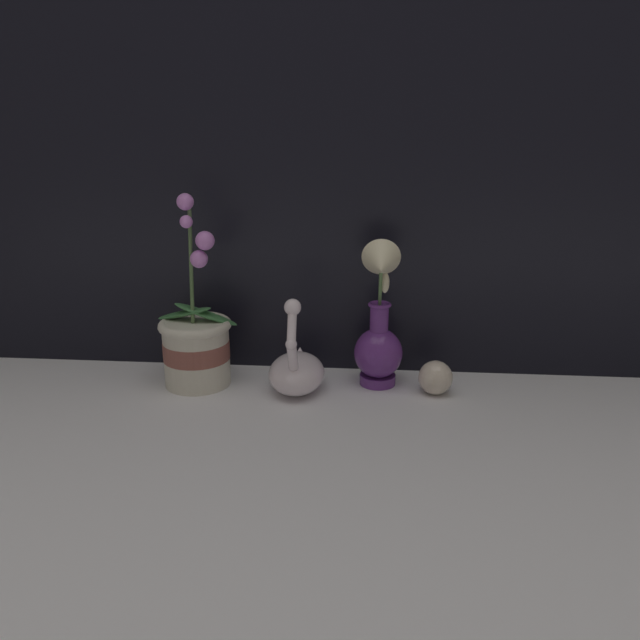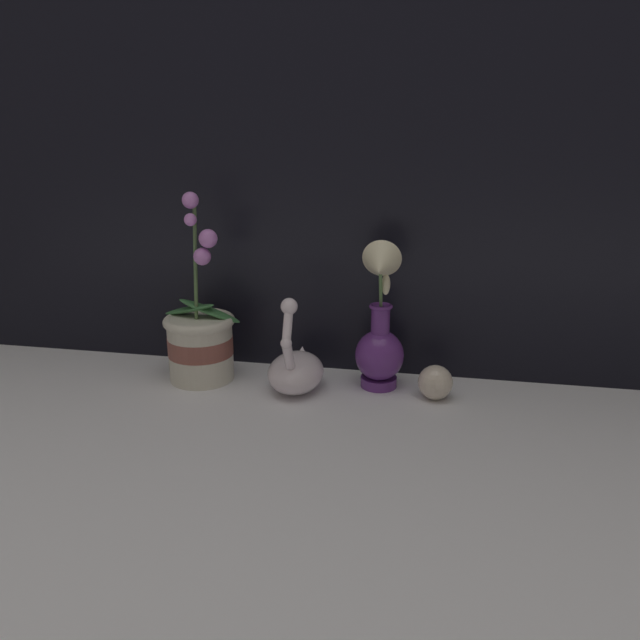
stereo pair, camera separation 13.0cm
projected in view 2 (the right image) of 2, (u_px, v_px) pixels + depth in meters
ground_plane at (301, 409)px, 1.24m from camera, size 2.80×2.80×0.00m
window_backdrop at (324, 95)px, 1.29m from camera, size 2.80×0.03×1.20m
orchid_potted_plant at (200, 339)px, 1.36m from camera, size 0.19×0.16×0.41m
swan_figurine at (296, 368)px, 1.32m from camera, size 0.12×0.18×0.22m
blue_vase at (380, 336)px, 1.31m from camera, size 0.10×0.13×0.32m
glass_sphere at (435, 382)px, 1.28m from camera, size 0.07×0.07×0.07m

